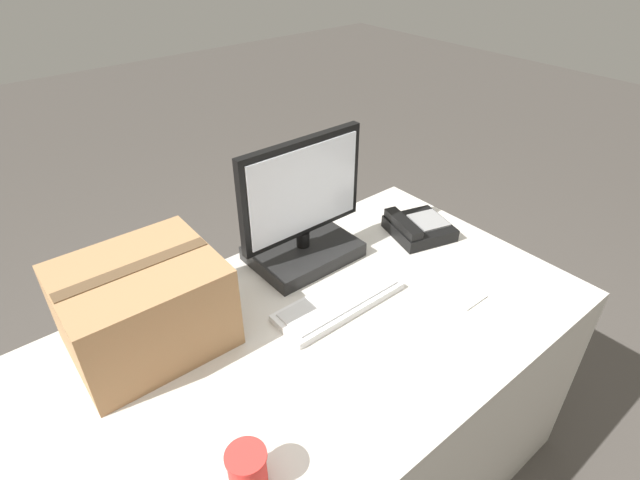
% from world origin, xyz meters
% --- Properties ---
extents(office_desk, '(1.80, 0.90, 0.74)m').
position_xyz_m(office_desk, '(0.00, 0.00, 0.37)').
color(office_desk, beige).
rests_on(office_desk, ground_plane).
extents(monitor, '(0.44, 0.25, 0.42)m').
position_xyz_m(monitor, '(0.30, 0.29, 0.89)').
color(monitor, black).
rests_on(monitor, office_desk).
extents(keyboard, '(0.40, 0.15, 0.03)m').
position_xyz_m(keyboard, '(0.23, 0.04, 0.75)').
color(keyboard, silver).
rests_on(keyboard, office_desk).
extents(desk_phone, '(0.24, 0.25, 0.07)m').
position_xyz_m(desk_phone, '(0.70, 0.14, 0.77)').
color(desk_phone, black).
rests_on(desk_phone, office_desk).
extents(paper_cup_right, '(0.09, 0.09, 0.09)m').
position_xyz_m(paper_cup_right, '(-0.27, -0.26, 0.79)').
color(paper_cup_right, red).
rests_on(paper_cup_right, office_desk).
extents(cardboard_box, '(0.39, 0.34, 0.25)m').
position_xyz_m(cardboard_box, '(-0.26, 0.25, 0.86)').
color(cardboard_box, '#9E754C').
rests_on(cardboard_box, office_desk).
extents(sticky_note_pad, '(0.10, 0.10, 0.01)m').
position_xyz_m(sticky_note_pad, '(0.55, -0.17, 0.74)').
color(sticky_note_pad, silver).
rests_on(sticky_note_pad, office_desk).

